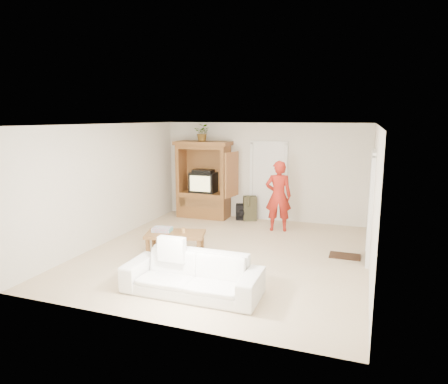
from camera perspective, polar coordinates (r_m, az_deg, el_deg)
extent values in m
plane|color=tan|center=(8.27, 0.34, -8.70)|extent=(6.00, 6.00, 0.00)
plane|color=white|center=(7.80, 0.36, 9.63)|extent=(6.00, 6.00, 0.00)
plane|color=silver|center=(10.78, 5.63, 2.91)|extent=(5.50, 0.00, 5.50)
plane|color=silver|center=(5.27, -10.54, -5.38)|extent=(5.50, 0.00, 5.50)
plane|color=silver|center=(9.20, -16.04, 1.23)|extent=(0.00, 6.00, 6.00)
plane|color=silver|center=(7.51, 20.59, -1.09)|extent=(0.00, 6.00, 6.00)
cube|color=brown|center=(11.11, -2.93, -1.80)|extent=(1.40, 0.60, 0.70)
cube|color=brown|center=(11.21, -6.06, 3.20)|extent=(0.10, 0.60, 1.20)
cube|color=brown|center=(10.71, 0.23, 2.92)|extent=(0.10, 0.60, 1.20)
cube|color=brown|center=(11.19, -2.45, 3.24)|extent=(1.40, 0.06, 1.20)
cube|color=brown|center=(10.88, -3.01, 6.46)|extent=(1.40, 0.60, 0.10)
cube|color=brown|center=(10.87, -3.02, 6.99)|extent=(1.52, 0.68, 0.10)
cube|color=brown|center=(10.17, 1.11, 2.50)|extent=(0.16, 0.67, 1.15)
cube|color=black|center=(11.02, -2.91, 1.41)|extent=(0.70, 0.52, 0.55)
cube|color=tan|center=(10.77, -3.45, 1.19)|extent=(0.58, 0.02, 0.42)
cube|color=black|center=(10.95, -2.98, 3.01)|extent=(0.55, 0.35, 0.08)
cube|color=brown|center=(10.83, -3.52, -1.58)|extent=(1.19, 0.03, 0.25)
cube|color=white|center=(10.75, 6.34, 1.37)|extent=(0.85, 0.05, 2.04)
cube|color=black|center=(8.15, 20.24, -2.20)|extent=(0.05, 0.90, 2.04)
cube|color=black|center=(9.34, 20.46, 2.96)|extent=(0.03, 0.60, 0.48)
cube|color=#382316|center=(8.42, 16.88, -8.74)|extent=(0.60, 0.40, 0.02)
imported|color=#4C7238|center=(10.84, -3.08, 8.46)|extent=(0.44, 0.39, 0.46)
imported|color=#A42015|center=(9.74, 7.77, -0.57)|extent=(0.71, 0.55, 1.72)
imported|color=silver|center=(6.40, -4.55, -11.64)|extent=(2.17, 0.85, 0.63)
cube|color=brown|center=(8.19, -6.97, -6.00)|extent=(1.30, 0.93, 0.06)
cube|color=brown|center=(8.14, -10.83, -7.82)|extent=(0.08, 0.08, 0.37)
cube|color=brown|center=(8.59, -9.98, -6.81)|extent=(0.08, 0.08, 0.37)
cube|color=brown|center=(7.94, -3.62, -8.12)|extent=(0.08, 0.08, 0.37)
cube|color=brown|center=(8.40, -3.17, -7.06)|extent=(0.08, 0.08, 0.37)
cube|color=#FA537D|center=(8.30, -8.82, -5.30)|extent=(0.42, 0.34, 0.08)
cylinder|color=tan|center=(8.14, -5.80, -5.47)|extent=(0.08, 0.08, 0.10)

